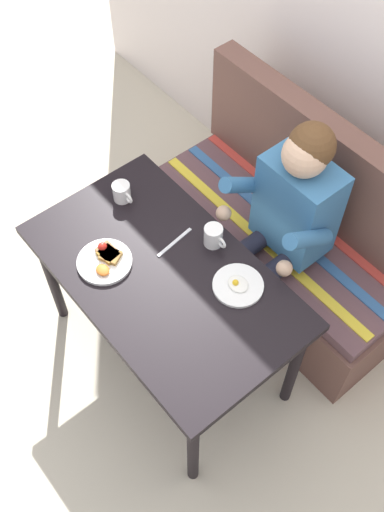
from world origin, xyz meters
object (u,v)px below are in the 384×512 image
Objects in this scene: table at (165,284)px; person at (285,216)px; coffee_mug_second at (122,192)px; plate_eggs at (238,285)px; coffee_mug at (214,236)px; couch at (285,237)px; knife at (174,242)px; plate_breakfast at (105,259)px.

table is 0.61m from person.
coffee_mug_second is at bearing -138.23° from person.
coffee_mug is (-0.23, 0.07, 0.04)m from plate_eggs.
couch is 7.20× the size of knife.
knife is (-0.10, -0.63, 0.40)m from couch.
plate_breakfast is (-0.31, -0.74, 0.00)m from person.
person reaches higher than table.
table is at bearing 36.50° from plate_breakfast.
plate_breakfast is 1.95× the size of coffee_mug.
knife is at bearing 69.41° from plate_breakfast.
couch is at bearing 91.26° from coffee_mug.
table is 0.47m from coffee_mug_second.
knife is at bearing -169.74° from plate_eggs.
table is 6.00× the size of knife.
plate_breakfast is at bearing -142.18° from plate_eggs.
plate_eggs is at bearing -67.27° from couch.
couch is 0.74m from plate_eggs.
plate_eggs reaches higher than table.
couch is 0.46m from person.
couch is at bearing 74.07° from knife.
knife is (-0.10, 0.13, 0.08)m from table.
plate_eggs is 0.24m from coffee_mug.
coffee_mug reaches higher than knife.
plate_breakfast is at bearing -143.50° from table.
person is 0.35m from coffee_mug.
plate_eggs is at bearing 2.94° from knife.
person reaches higher than coffee_mug.
table is at bearing -61.48° from knife.
coffee_mug reaches higher than plate_eggs.
couch reaches higher than plate_breakfast.
coffee_mug reaches higher than plate_breakfast.
coffee_mug_second reaches higher than table.
table is 5.21× the size of plate_breakfast.
plate_eggs is at bearing -71.41° from person.
couch is at bearing 77.57° from plate_breakfast.
coffee_mug_second is (-0.45, -0.15, -0.01)m from coffee_mug.
plate_breakfast is 1.15× the size of knife.
table is at bearing -13.77° from coffee_mug_second.
couch is 12.20× the size of coffee_mug.
couch is at bearing 56.53° from coffee_mug_second.
plate_eggs is 1.77× the size of coffee_mug.
knife reaches higher than table.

